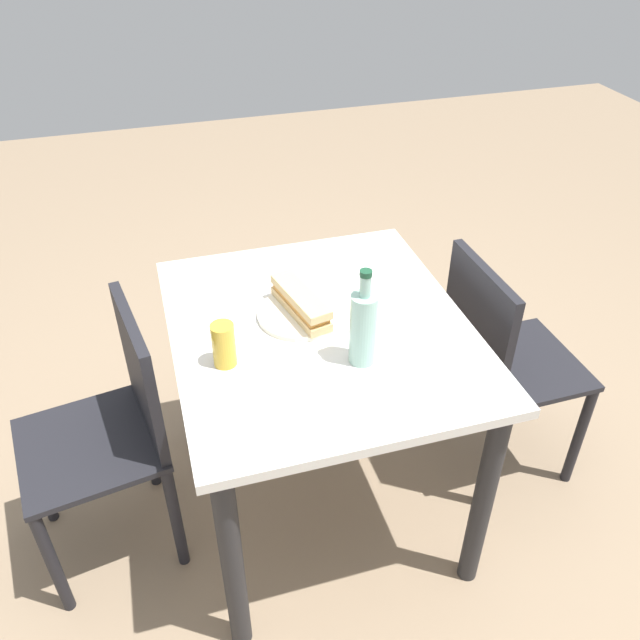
# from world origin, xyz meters

# --- Properties ---
(ground_plane) EXTENTS (8.00, 8.00, 0.00)m
(ground_plane) POSITION_xyz_m (0.00, 0.00, 0.00)
(ground_plane) COLOR #8C755B
(dining_table) EXTENTS (0.97, 0.85, 0.76)m
(dining_table) POSITION_xyz_m (0.00, 0.00, 0.63)
(dining_table) COLOR silver
(dining_table) RESTS_ON ground
(chair_far) EXTENTS (0.41, 0.41, 0.86)m
(chair_far) POSITION_xyz_m (0.00, 0.62, 0.49)
(chair_far) COLOR black
(chair_far) RESTS_ON ground
(chair_near) EXTENTS (0.46, 0.46, 0.86)m
(chair_near) POSITION_xyz_m (-0.04, -0.62, 0.49)
(chair_near) COLOR black
(chair_near) RESTS_ON ground
(plate_near) EXTENTS (0.26, 0.26, 0.01)m
(plate_near) POSITION_xyz_m (-0.06, -0.04, 0.77)
(plate_near) COLOR silver
(plate_near) RESTS_ON dining_table
(baguette_sandwich_near) EXTENTS (0.27, 0.12, 0.07)m
(baguette_sandwich_near) POSITION_xyz_m (-0.06, -0.04, 0.81)
(baguette_sandwich_near) COLOR #DBB77A
(baguette_sandwich_near) RESTS_ON plate_near
(knife_near) EXTENTS (0.18, 0.05, 0.01)m
(knife_near) POSITION_xyz_m (-0.09, 0.01, 0.78)
(knife_near) COLOR silver
(knife_near) RESTS_ON plate_near
(water_bottle) EXTENTS (0.07, 0.07, 0.28)m
(water_bottle) POSITION_xyz_m (0.18, 0.06, 0.87)
(water_bottle) COLOR #99C6B7
(water_bottle) RESTS_ON dining_table
(beer_glass) EXTENTS (0.06, 0.06, 0.13)m
(beer_glass) POSITION_xyz_m (0.09, -0.29, 0.82)
(beer_glass) COLOR gold
(beer_glass) RESTS_ON dining_table
(paper_napkin) EXTENTS (0.17, 0.17, 0.00)m
(paper_napkin) POSITION_xyz_m (-0.22, 0.16, 0.76)
(paper_napkin) COLOR white
(paper_napkin) RESTS_ON dining_table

